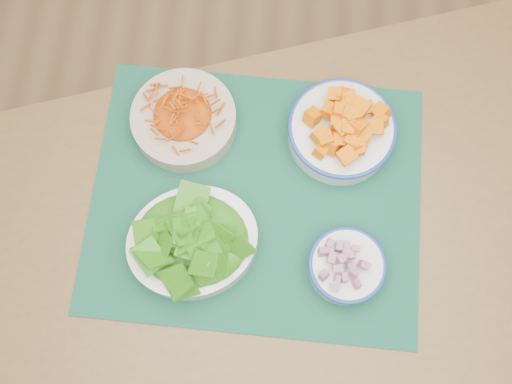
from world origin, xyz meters
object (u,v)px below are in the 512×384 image
at_px(squash_bowl, 342,128).
at_px(lettuce_bowl, 192,240).
at_px(table, 295,253).
at_px(carrot_bowl, 183,117).
at_px(onion_bowl, 347,265).
at_px(placemat, 256,197).

relative_size(squash_bowl, lettuce_bowl, 0.75).
distance_m(table, carrot_bowl, 0.34).
bearing_deg(table, lettuce_bowl, 168.01).
relative_size(table, squash_bowl, 6.38).
xyz_separation_m(lettuce_bowl, onion_bowl, (0.27, -0.02, -0.01)).
distance_m(table, onion_bowl, 0.17).
height_order(carrot_bowl, lettuce_bowl, lettuce_bowl).
relative_size(table, carrot_bowl, 6.28).
xyz_separation_m(squash_bowl, lettuce_bowl, (-0.25, -0.23, 0.00)).
xyz_separation_m(carrot_bowl, onion_bowl, (0.31, -0.25, -0.00)).
bearing_deg(lettuce_bowl, squash_bowl, 21.61).
bearing_deg(table, placemat, 117.90).
bearing_deg(placemat, onion_bowl, -34.67).
xyz_separation_m(carrot_bowl, lettuce_bowl, (0.04, -0.23, 0.01)).
relative_size(carrot_bowl, squash_bowl, 1.02).
bearing_deg(onion_bowl, squash_bowl, 94.04).
distance_m(carrot_bowl, squash_bowl, 0.29).
height_order(table, lettuce_bowl, lettuce_bowl).
xyz_separation_m(table, carrot_bowl, (-0.23, 0.21, 0.14)).
distance_m(carrot_bowl, onion_bowl, 0.40).
height_order(placemat, carrot_bowl, carrot_bowl).
relative_size(placemat, squash_bowl, 2.83).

